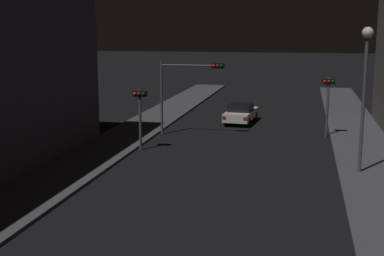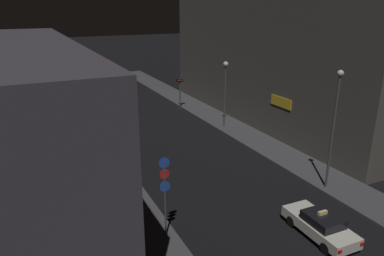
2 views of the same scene
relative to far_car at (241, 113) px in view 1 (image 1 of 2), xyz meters
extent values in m
cube|color=#424247|center=(-6.54, -8.02, -0.67)|extent=(3.46, 64.01, 0.14)
cube|color=#424247|center=(7.94, -8.02, -0.67)|extent=(3.46, 64.01, 0.14)
cube|color=silver|center=(0.00, 0.05, -0.11)|extent=(2.19, 4.54, 0.60)
cube|color=black|center=(-0.01, -0.15, 0.44)|extent=(1.76, 2.11, 0.50)
cube|color=red|center=(-0.94, -2.10, -0.01)|extent=(0.24, 0.08, 0.16)
cube|color=red|center=(0.55, -2.23, -0.01)|extent=(0.24, 0.08, 0.16)
cylinder|color=black|center=(-0.67, 1.48, -0.41)|extent=(0.28, 0.66, 0.64)
cylinder|color=black|center=(0.92, 1.33, -0.41)|extent=(0.28, 0.66, 0.64)
cylinder|color=black|center=(-0.91, -1.24, -0.41)|extent=(0.28, 0.66, 0.64)
cylinder|color=black|center=(0.68, -1.38, -0.41)|extent=(0.28, 0.66, 0.64)
cylinder|color=#47474C|center=(-4.56, -5.30, 1.66)|extent=(0.16, 0.16, 4.78)
cylinder|color=#47474C|center=(-2.72, -5.30, 3.80)|extent=(3.67, 0.10, 0.10)
cube|color=black|center=(-0.88, -5.30, 3.80)|extent=(0.80, 0.28, 0.32)
sphere|color=red|center=(-1.13, -5.47, 3.80)|extent=(0.20, 0.20, 0.20)
sphere|color=#3F2D0C|center=(-0.88, -5.47, 3.80)|extent=(0.20, 0.20, 0.20)
sphere|color=#0C3319|center=(-0.63, -5.47, 3.80)|extent=(0.20, 0.20, 0.20)
cylinder|color=#47474C|center=(-4.56, -9.88, 1.01)|extent=(0.16, 0.16, 3.49)
cube|color=black|center=(-4.56, -9.88, 2.51)|extent=(0.80, 0.28, 0.32)
sphere|color=red|center=(-4.80, -10.06, 2.51)|extent=(0.20, 0.20, 0.20)
sphere|color=#3F2D0C|center=(-4.56, -10.06, 2.51)|extent=(0.20, 0.20, 0.20)
sphere|color=#0C3319|center=(-4.31, -10.06, 2.51)|extent=(0.20, 0.20, 0.20)
cylinder|color=#47474C|center=(5.96, -3.88, 1.17)|extent=(0.16, 0.16, 3.82)
cube|color=black|center=(5.96, -3.88, 2.83)|extent=(0.80, 0.28, 0.32)
sphere|color=red|center=(5.71, -4.05, 2.83)|extent=(0.20, 0.20, 0.20)
sphere|color=#3F2D0C|center=(5.96, -4.05, 2.83)|extent=(0.20, 0.20, 0.20)
sphere|color=#0C3319|center=(6.21, -4.05, 2.83)|extent=(0.20, 0.20, 0.20)
cylinder|color=#47474C|center=(7.19, -12.55, 2.53)|extent=(0.16, 0.16, 6.26)
sphere|color=#EAE5C6|center=(7.19, -12.55, 5.93)|extent=(0.52, 0.52, 0.52)
camera|label=1|loc=(4.48, -37.86, 6.15)|focal=49.06mm
camera|label=2|loc=(-11.50, -43.84, 11.52)|focal=33.94mm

